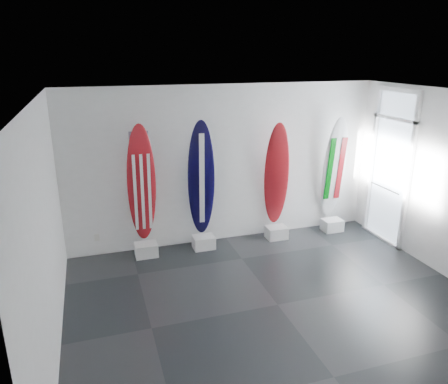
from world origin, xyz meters
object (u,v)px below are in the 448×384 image
object	(u,v)px
surfboard_italy	(334,169)
surfboard_navy	(201,179)
surfboard_usa	(142,185)
surfboard_swiss	(277,175)

from	to	relation	value
surfboard_italy	surfboard_navy	bearing A→B (deg)	-175.32
surfboard_navy	surfboard_usa	bearing A→B (deg)	-172.52
surfboard_navy	surfboard_italy	size ratio (longest dim) A/B	1.02
surfboard_usa	surfboard_swiss	bearing A→B (deg)	1.14
surfboard_navy	surfboard_italy	world-z (taller)	surfboard_navy
surfboard_navy	surfboard_italy	distance (m)	2.76
surfboard_navy	surfboard_swiss	distance (m)	1.50
surfboard_swiss	surfboard_usa	bearing A→B (deg)	-164.05
surfboard_swiss	surfboard_italy	world-z (taller)	surfboard_italy
surfboard_usa	surfboard_italy	distance (m)	3.84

